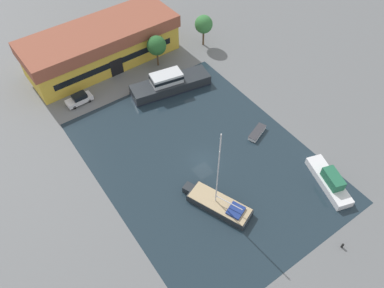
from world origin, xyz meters
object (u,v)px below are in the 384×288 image
object	(u,v)px
quay_tree_by_water	(204,24)
small_dinghy	(257,133)
sailboat_moored	(218,204)
parked_car	(79,99)
motor_cruiser	(170,83)
cabin_boat	(330,181)
quay_tree_near_building	(157,46)
warehouse_building	(102,45)

from	to	relation	value
quay_tree_by_water	small_dinghy	xyz separation A→B (m)	(-7.42, -24.20, -4.11)
sailboat_moored	parked_car	bearing A→B (deg)	80.49
quay_tree_by_water	small_dinghy	world-z (taller)	quay_tree_by_water
sailboat_moored	motor_cruiser	world-z (taller)	sailboat_moored
sailboat_moored	small_dinghy	bearing A→B (deg)	5.73
small_dinghy	cabin_boat	distance (m)	12.97
quay_tree_near_building	quay_tree_by_water	bearing A→B (deg)	2.35
cabin_boat	warehouse_building	bearing A→B (deg)	123.62
quay_tree_by_water	quay_tree_near_building	bearing A→B (deg)	-177.65
small_dinghy	parked_car	bearing A→B (deg)	19.84
small_dinghy	motor_cruiser	bearing A→B (deg)	-3.56
parked_car	cabin_boat	xyz separation A→B (m)	(21.22, -35.38, 0.04)
warehouse_building	parked_car	bearing A→B (deg)	-138.38
quay_tree_near_building	motor_cruiser	distance (m)	7.85
quay_tree_by_water	cabin_boat	distance (m)	37.65
parked_car	motor_cruiser	distance (m)	15.37
quay_tree_near_building	cabin_boat	bearing A→B (deg)	-82.14
small_dinghy	cabin_boat	xyz separation A→B (m)	(1.73, -12.84, 0.55)
quay_tree_near_building	parked_car	distance (m)	16.56
warehouse_building	parked_car	distance (m)	12.09
quay_tree_by_water	cabin_boat	bearing A→B (deg)	-98.74
sailboat_moored	motor_cruiser	xyz separation A→B (m)	(7.70, 23.58, 0.61)
quay_tree_near_building	quay_tree_by_water	distance (m)	10.75
quay_tree_near_building	small_dinghy	world-z (taller)	quay_tree_near_building
quay_tree_near_building	parked_car	xyz separation A→B (m)	(-16.17, -1.22, -3.37)
motor_cruiser	cabin_boat	size ratio (longest dim) A/B	1.61
quay_tree_by_water	sailboat_moored	xyz separation A→B (m)	(-20.38, -31.03, -3.79)
parked_car	motor_cruiser	bearing A→B (deg)	-114.12
quay_tree_by_water	cabin_boat	xyz separation A→B (m)	(-5.69, -37.04, -3.55)
warehouse_building	quay_tree_by_water	bearing A→B (deg)	-20.92
quay_tree_near_building	sailboat_moored	xyz separation A→B (m)	(-9.64, -30.59, -3.56)
quay_tree_near_building	cabin_boat	world-z (taller)	quay_tree_near_building
cabin_boat	small_dinghy	bearing A→B (deg)	115.08
motor_cruiser	cabin_boat	distance (m)	30.40
parked_car	cabin_boat	size ratio (longest dim) A/B	0.50
parked_car	quay_tree_near_building	bearing A→B (deg)	-87.65
warehouse_building	quay_tree_near_building	size ratio (longest dim) A/B	4.73
warehouse_building	motor_cruiser	bearing A→B (deg)	-69.52
sailboat_moored	cabin_boat	world-z (taller)	sailboat_moored
warehouse_building	sailboat_moored	world-z (taller)	sailboat_moored
quay_tree_by_water	cabin_boat	world-z (taller)	quay_tree_by_water
sailboat_moored	cabin_boat	distance (m)	15.88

